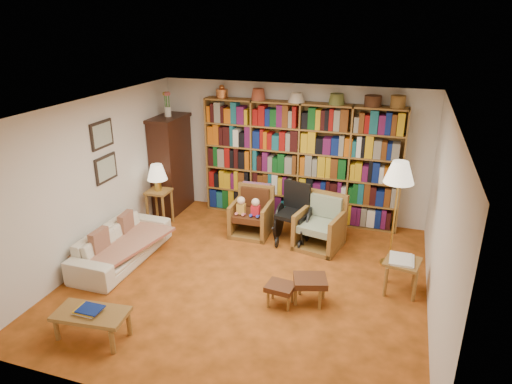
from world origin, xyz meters
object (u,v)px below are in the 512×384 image
at_px(armchair_leather, 253,214).
at_px(footstool_b, 310,282).
at_px(footstool_a, 280,288).
at_px(armchair_sage, 320,226).
at_px(coffee_table, 91,316).
at_px(floor_lamp, 399,177).
at_px(side_table_lamp, 159,200).
at_px(side_table_papers, 402,266).
at_px(wheelchair, 294,214).
at_px(sofa, 122,244).

distance_m(armchair_leather, footstool_b, 2.28).
distance_m(armchair_leather, footstool_a, 2.25).
distance_m(armchair_sage, coffee_table, 3.85).
bearing_deg(footstool_a, armchair_leather, 117.93).
relative_size(floor_lamp, footstool_a, 4.25).
bearing_deg(coffee_table, side_table_lamp, 104.96).
height_order(floor_lamp, side_table_papers, floor_lamp).
relative_size(side_table_lamp, wheelchair, 0.67).
height_order(side_table_lamp, armchair_leather, armchair_leather).
distance_m(sofa, footstool_a, 2.70).
distance_m(side_table_papers, coffee_table, 4.07).
height_order(armchair_leather, armchair_sage, armchair_sage).
xyz_separation_m(wheelchair, footstool_b, (0.65, -1.76, -0.15)).
bearing_deg(wheelchair, coffee_table, -116.75).
distance_m(sofa, armchair_leather, 2.28).
bearing_deg(armchair_leather, side_table_papers, -24.28).
xyz_separation_m(sofa, footstool_b, (3.03, -0.19, 0.03)).
distance_m(floor_lamp, footstool_b, 2.03).
relative_size(side_table_lamp, footstool_a, 1.69).
bearing_deg(wheelchair, floor_lamp, -13.60).
bearing_deg(armchair_sage, sofa, -152.37).
relative_size(sofa, side_table_lamp, 2.81).
height_order(armchair_leather, floor_lamp, floor_lamp).
relative_size(side_table_lamp, armchair_leather, 0.79).
relative_size(wheelchair, footstool_a, 2.52).
relative_size(side_table_papers, footstool_b, 1.01).
distance_m(sofa, side_table_lamp, 1.40).
relative_size(sofa, coffee_table, 2.07).
bearing_deg(footstool_b, armchair_sage, 96.13).
height_order(side_table_lamp, footstool_b, side_table_lamp).
distance_m(floor_lamp, coffee_table, 4.52).
distance_m(footstool_a, footstool_b, 0.41).
distance_m(floor_lamp, footstool_a, 2.37).
bearing_deg(armchair_leather, coffee_table, -105.16).
distance_m(wheelchair, floor_lamp, 1.94).
bearing_deg(footstool_a, side_table_papers, 29.01).
bearing_deg(armchair_leather, armchair_sage, -4.92).
height_order(wheelchair, side_table_papers, wheelchair).
relative_size(sofa, side_table_papers, 3.52).
bearing_deg(side_table_lamp, sofa, -85.85).
height_order(side_table_lamp, coffee_table, side_table_lamp).
bearing_deg(footstool_a, floor_lamp, 49.71).
height_order(wheelchair, footstool_a, wheelchair).
bearing_deg(floor_lamp, wheelchair, 166.40).
xyz_separation_m(armchair_leather, armchair_sage, (1.23, -0.11, -0.01)).
distance_m(armchair_sage, footstool_b, 1.70).
bearing_deg(wheelchair, armchair_leather, 177.84).
bearing_deg(side_table_papers, footstool_b, -150.72).
distance_m(floor_lamp, side_table_papers, 1.28).
xyz_separation_m(armchair_sage, coffee_table, (-2.12, -3.21, -0.03)).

